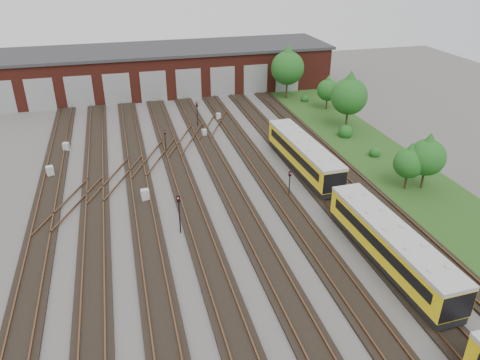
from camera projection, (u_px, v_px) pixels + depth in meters
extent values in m
plane|color=#4B4745|center=(222.00, 222.00, 38.02)|extent=(120.00, 120.00, 0.00)
cube|color=black|center=(39.00, 247.00, 34.75)|extent=(2.40, 70.00, 0.18)
cube|color=brown|center=(28.00, 247.00, 34.51)|extent=(0.10, 70.00, 0.15)
cube|color=brown|center=(48.00, 244.00, 34.84)|extent=(0.10, 70.00, 0.15)
cube|color=black|center=(94.00, 240.00, 35.67)|extent=(2.40, 70.00, 0.18)
cube|color=brown|center=(84.00, 239.00, 35.43)|extent=(0.10, 70.00, 0.15)
cube|color=brown|center=(104.00, 236.00, 35.76)|extent=(0.10, 70.00, 0.15)
cube|color=black|center=(147.00, 232.00, 36.59)|extent=(2.40, 70.00, 0.18)
cube|color=brown|center=(138.00, 232.00, 36.35)|extent=(0.10, 70.00, 0.15)
cube|color=brown|center=(156.00, 229.00, 36.68)|extent=(0.10, 70.00, 0.15)
cube|color=black|center=(198.00, 225.00, 37.52)|extent=(2.40, 70.00, 0.18)
cube|color=brown|center=(189.00, 224.00, 37.28)|extent=(0.10, 70.00, 0.15)
cube|color=brown|center=(206.00, 222.00, 37.61)|extent=(0.10, 70.00, 0.15)
cube|color=black|center=(246.00, 218.00, 38.44)|extent=(2.40, 70.00, 0.18)
cube|color=brown|center=(237.00, 218.00, 38.20)|extent=(0.10, 70.00, 0.15)
cube|color=brown|center=(254.00, 215.00, 38.53)|extent=(0.10, 70.00, 0.15)
cube|color=black|center=(291.00, 212.00, 39.36)|extent=(2.40, 70.00, 0.18)
cube|color=brown|center=(283.00, 211.00, 39.12)|extent=(0.10, 70.00, 0.15)
cube|color=brown|center=(299.00, 209.00, 39.45)|extent=(0.10, 70.00, 0.15)
cube|color=black|center=(335.00, 206.00, 40.28)|extent=(2.40, 70.00, 0.18)
cube|color=brown|center=(327.00, 205.00, 40.04)|extent=(0.10, 70.00, 0.15)
cube|color=brown|center=(343.00, 203.00, 40.37)|extent=(0.10, 70.00, 0.15)
cube|color=black|center=(376.00, 200.00, 41.20)|extent=(2.40, 70.00, 0.18)
cube|color=brown|center=(369.00, 199.00, 40.96)|extent=(0.10, 70.00, 0.15)
cube|color=brown|center=(384.00, 197.00, 41.29)|extent=(0.10, 70.00, 0.15)
cube|color=brown|center=(117.00, 178.00, 44.67)|extent=(5.40, 9.62, 0.15)
cube|color=brown|center=(155.00, 157.00, 49.04)|extent=(5.40, 9.62, 0.15)
cube|color=brown|center=(186.00, 139.00, 53.40)|extent=(5.40, 9.62, 0.15)
cube|color=brown|center=(71.00, 203.00, 40.30)|extent=(5.40, 9.62, 0.15)
cube|color=brown|center=(213.00, 125.00, 57.77)|extent=(5.40, 9.62, 0.15)
cube|color=#581F16|center=(162.00, 70.00, 71.10)|extent=(50.00, 12.00, 6.00)
cube|color=#2F2F32|center=(161.00, 49.00, 69.67)|extent=(51.00, 12.50, 0.40)
cube|color=#919596|center=(0.00, 98.00, 61.21)|extent=(3.60, 0.12, 4.40)
cube|color=#919596|center=(40.00, 95.00, 62.36)|extent=(3.60, 0.12, 4.40)
cube|color=#919596|center=(79.00, 92.00, 63.51)|extent=(3.60, 0.12, 4.40)
cube|color=#919596|center=(117.00, 89.00, 64.67)|extent=(3.60, 0.12, 4.40)
cube|color=#919596|center=(154.00, 87.00, 65.82)|extent=(3.60, 0.12, 4.40)
cube|color=#919596|center=(189.00, 84.00, 66.97)|extent=(3.60, 0.12, 4.40)
cube|color=#919596|center=(223.00, 82.00, 68.12)|extent=(3.60, 0.12, 4.40)
cube|color=#919596|center=(255.00, 80.00, 69.27)|extent=(3.60, 0.12, 4.40)
cube|color=#919596|center=(287.00, 77.00, 70.43)|extent=(3.60, 0.12, 4.40)
cube|color=#224617|center=(371.00, 151.00, 51.00)|extent=(8.00, 55.00, 0.05)
cube|color=black|center=(388.00, 258.00, 32.71)|extent=(2.51, 13.38, 0.53)
cube|color=yellow|center=(391.00, 244.00, 32.15)|extent=(2.78, 13.39, 1.95)
cube|color=#AFAFAA|center=(393.00, 230.00, 31.64)|extent=(2.87, 13.40, 0.27)
cube|color=black|center=(376.00, 244.00, 31.74)|extent=(0.47, 11.72, 0.75)
cube|color=black|center=(406.00, 238.00, 32.35)|extent=(0.47, 11.72, 0.75)
cube|color=black|center=(303.00, 165.00, 46.49)|extent=(2.51, 13.38, 0.53)
cube|color=yellow|center=(304.00, 153.00, 45.92)|extent=(2.78, 13.39, 1.95)
cube|color=#AFAFAA|center=(304.00, 143.00, 45.42)|extent=(2.87, 13.40, 0.27)
cube|color=black|center=(293.00, 153.00, 45.52)|extent=(0.47, 11.72, 0.75)
cube|color=black|center=(315.00, 150.00, 46.13)|extent=(0.47, 11.72, 0.75)
cylinder|color=black|center=(180.00, 217.00, 36.06)|extent=(0.10, 0.10, 2.78)
cube|color=black|center=(178.00, 199.00, 35.31)|extent=(0.30, 0.23, 0.52)
sphere|color=red|center=(178.00, 198.00, 35.18)|extent=(0.13, 0.13, 0.13)
cylinder|color=black|center=(166.00, 143.00, 50.36)|extent=(0.09, 0.09, 2.07)
cube|color=black|center=(165.00, 132.00, 49.80)|extent=(0.21, 0.13, 0.43)
sphere|color=red|center=(165.00, 132.00, 49.69)|extent=(0.10, 0.10, 0.10)
cylinder|color=black|center=(197.00, 117.00, 57.03)|extent=(0.10, 0.10, 2.66)
cube|color=black|center=(197.00, 104.00, 56.31)|extent=(0.29, 0.24, 0.51)
sphere|color=red|center=(197.00, 104.00, 56.18)|extent=(0.12, 0.12, 0.12)
cylinder|color=black|center=(289.00, 187.00, 41.27)|extent=(0.09, 0.09, 2.13)
cube|color=black|center=(290.00, 174.00, 40.69)|extent=(0.24, 0.16, 0.45)
sphere|color=red|center=(290.00, 173.00, 40.57)|extent=(0.11, 0.11, 0.11)
cube|color=#B4B7B9|center=(50.00, 171.00, 45.25)|extent=(0.79, 0.72, 1.09)
cube|color=#B4B7B9|center=(66.00, 147.00, 50.77)|extent=(0.73, 0.67, 1.00)
cube|color=#B4B7B9|center=(145.00, 195.00, 40.96)|extent=(0.74, 0.64, 1.11)
cube|color=#B4B7B9|center=(218.00, 117.00, 59.77)|extent=(0.60, 0.52, 0.90)
cube|color=#B4B7B9|center=(204.00, 133.00, 54.73)|extent=(0.57, 0.49, 0.87)
cylinder|color=#382919|center=(286.00, 90.00, 67.76)|extent=(0.28, 0.28, 2.42)
sphere|color=#164C15|center=(288.00, 68.00, 66.29)|extent=(4.71, 4.71, 4.71)
cone|color=#164C15|center=(288.00, 56.00, 65.53)|extent=(4.04, 4.04, 3.37)
cylinder|color=#382919|center=(326.00, 104.00, 63.44)|extent=(0.21, 0.21, 1.48)
sphere|color=#164C15|center=(328.00, 90.00, 62.55)|extent=(2.87, 2.87, 2.87)
cone|color=#164C15|center=(328.00, 83.00, 62.09)|extent=(2.46, 2.46, 2.05)
cylinder|color=#382919|center=(346.00, 120.00, 56.61)|extent=(0.24, 0.24, 2.23)
sphere|color=#164C15|center=(349.00, 96.00, 55.26)|extent=(4.34, 4.34, 4.34)
cone|color=#164C15|center=(350.00, 83.00, 54.56)|extent=(3.72, 3.72, 3.10)
cylinder|color=#382919|center=(406.00, 182.00, 42.91)|extent=(0.22, 0.22, 1.43)
sphere|color=#164C15|center=(409.00, 163.00, 42.05)|extent=(2.78, 2.78, 2.78)
cone|color=#164C15|center=(411.00, 153.00, 41.60)|extent=(2.38, 2.38, 1.99)
cylinder|color=#382919|center=(422.00, 180.00, 42.95)|extent=(0.21, 0.21, 1.71)
sphere|color=#164C15|center=(427.00, 157.00, 41.91)|extent=(3.33, 3.33, 3.33)
cone|color=#164C15|center=(429.00, 145.00, 41.37)|extent=(2.85, 2.85, 2.38)
sphere|color=#164C15|center=(375.00, 151.00, 49.55)|extent=(1.16, 1.16, 1.16)
sphere|color=#164C15|center=(346.00, 130.00, 54.46)|extent=(1.67, 1.67, 1.67)
sphere|color=#164C15|center=(305.00, 98.00, 66.78)|extent=(1.06, 1.06, 1.06)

